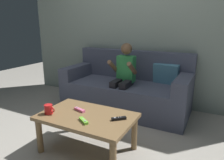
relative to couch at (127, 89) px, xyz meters
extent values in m
plane|color=#9E998E|center=(0.00, -1.31, -0.30)|extent=(8.25, 8.25, 0.00)
cube|color=gray|center=(0.00, 0.39, 0.95)|extent=(4.12, 0.05, 2.50)
cube|color=#474C60|center=(-0.01, -0.05, -0.09)|extent=(1.83, 0.80, 0.42)
cube|color=#474C60|center=(-0.01, 0.27, 0.33)|extent=(1.83, 0.16, 0.44)
cube|color=#474C60|center=(-0.83, -0.05, 0.21)|extent=(0.18, 0.80, 0.19)
cube|color=#474C60|center=(0.82, -0.05, 0.21)|extent=(0.18, 0.80, 0.19)
cube|color=teal|center=(0.53, 0.19, 0.26)|extent=(0.37, 0.20, 0.30)
cylinder|color=black|center=(-0.05, -0.39, -0.09)|extent=(0.08, 0.08, 0.42)
cylinder|color=black|center=(0.09, -0.39, -0.09)|extent=(0.08, 0.08, 0.42)
cube|color=black|center=(-0.05, -0.24, 0.15)|extent=(0.09, 0.30, 0.09)
cube|color=black|center=(0.09, -0.24, 0.15)|extent=(0.09, 0.30, 0.09)
cube|color=#33934C|center=(0.02, -0.09, 0.33)|extent=(0.24, 0.14, 0.37)
cylinder|color=brown|center=(-0.12, -0.23, 0.38)|extent=(0.06, 0.27, 0.21)
cylinder|color=brown|center=(0.16, -0.23, 0.38)|extent=(0.06, 0.27, 0.21)
sphere|color=brown|center=(0.02, -0.09, 0.62)|extent=(0.16, 0.16, 0.16)
cube|color=brown|center=(0.08, -1.20, 0.07)|extent=(0.92, 0.58, 0.04)
cylinder|color=brown|center=(-0.33, -1.44, -0.13)|extent=(0.06, 0.06, 0.36)
cylinder|color=brown|center=(0.49, -1.44, -0.13)|extent=(0.06, 0.06, 0.36)
cylinder|color=brown|center=(-0.33, -0.96, -0.13)|extent=(0.06, 0.06, 0.36)
cylinder|color=brown|center=(0.49, -0.96, -0.13)|extent=(0.06, 0.06, 0.36)
cube|color=black|center=(0.41, -1.15, 0.10)|extent=(0.13, 0.12, 0.02)
cylinder|color=#99999E|center=(0.38, -1.17, 0.11)|extent=(0.02, 0.02, 0.00)
cylinder|color=silver|center=(0.41, -1.15, 0.11)|extent=(0.01, 0.01, 0.00)
cylinder|color=silver|center=(0.42, -1.14, 0.11)|extent=(0.01, 0.01, 0.00)
cube|color=pink|center=(-0.04, -1.15, 0.10)|extent=(0.14, 0.07, 0.02)
cylinder|color=#99999E|center=(-0.08, -1.14, 0.11)|extent=(0.02, 0.02, 0.00)
cylinder|color=silver|center=(-0.04, -1.15, 0.11)|extent=(0.01, 0.01, 0.00)
cylinder|color=silver|center=(-0.02, -1.15, 0.11)|extent=(0.01, 0.01, 0.00)
cube|color=#72C638|center=(0.14, -1.34, 0.10)|extent=(0.14, 0.11, 0.02)
cylinder|color=#99999E|center=(0.17, -1.36, 0.11)|extent=(0.02, 0.02, 0.00)
cylinder|color=silver|center=(0.14, -1.34, 0.11)|extent=(0.01, 0.01, 0.00)
cylinder|color=silver|center=(0.13, -1.33, 0.11)|extent=(0.01, 0.01, 0.00)
cylinder|color=red|center=(-0.27, -1.34, 0.13)|extent=(0.08, 0.08, 0.09)
torus|color=red|center=(-0.22, -1.34, 0.14)|extent=(0.06, 0.01, 0.06)
camera|label=1|loc=(1.16, -2.75, 0.95)|focal=33.34mm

